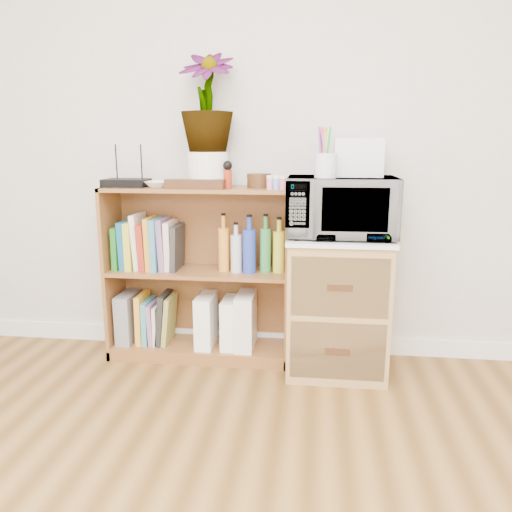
# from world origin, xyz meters

# --- Properties ---
(skirting_board) EXTENTS (4.00, 0.02, 0.10)m
(skirting_board) POSITION_xyz_m (0.00, 2.24, 0.05)
(skirting_board) COLOR white
(skirting_board) RESTS_ON ground
(bookshelf) EXTENTS (1.00, 0.30, 0.95)m
(bookshelf) POSITION_xyz_m (-0.35, 2.10, 0.47)
(bookshelf) COLOR brown
(bookshelf) RESTS_ON ground
(wicker_unit) EXTENTS (0.50, 0.45, 0.70)m
(wicker_unit) POSITION_xyz_m (0.40, 2.02, 0.35)
(wicker_unit) COLOR #9E7542
(wicker_unit) RESTS_ON ground
(microwave) EXTENTS (0.54, 0.37, 0.30)m
(microwave) POSITION_xyz_m (0.40, 2.02, 0.87)
(microwave) COLOR silver
(microwave) RESTS_ON wicker_unit
(pen_cup) EXTENTS (0.10, 0.10, 0.12)m
(pen_cup) POSITION_xyz_m (0.32, 1.92, 1.07)
(pen_cup) COLOR silver
(pen_cup) RESTS_ON microwave
(small_appliance) EXTENTS (0.23, 0.19, 0.18)m
(small_appliance) POSITION_xyz_m (0.48, 2.06, 1.11)
(small_appliance) COLOR silver
(small_appliance) RESTS_ON microwave
(router) EXTENTS (0.23, 0.16, 0.04)m
(router) POSITION_xyz_m (-0.73, 2.08, 0.97)
(router) COLOR black
(router) RESTS_ON bookshelf
(white_bowl) EXTENTS (0.13, 0.13, 0.03)m
(white_bowl) POSITION_xyz_m (-0.55, 2.07, 0.97)
(white_bowl) COLOR white
(white_bowl) RESTS_ON bookshelf
(plant_pot) EXTENTS (0.21, 0.21, 0.18)m
(plant_pot) POSITION_xyz_m (-0.29, 2.12, 1.04)
(plant_pot) COLOR white
(plant_pot) RESTS_ON bookshelf
(potted_plant) EXTENTS (0.28, 0.28, 0.50)m
(potted_plant) POSITION_xyz_m (-0.29, 2.12, 1.38)
(potted_plant) COLOR #2F7536
(potted_plant) RESTS_ON plant_pot
(trinket_box) EXTENTS (0.30, 0.08, 0.05)m
(trinket_box) POSITION_xyz_m (-0.34, 2.00, 0.97)
(trinket_box) COLOR #341B0E
(trinket_box) RESTS_ON bookshelf
(kokeshi_doll) EXTENTS (0.04, 0.04, 0.09)m
(kokeshi_doll) POSITION_xyz_m (-0.18, 2.06, 1.00)
(kokeshi_doll) COLOR #9A2D13
(kokeshi_doll) RESTS_ON bookshelf
(wooden_bowl) EXTENTS (0.13, 0.13, 0.07)m
(wooden_bowl) POSITION_xyz_m (-0.02, 2.11, 0.99)
(wooden_bowl) COLOR #37200F
(wooden_bowl) RESTS_ON bookshelf
(paint_jars) EXTENTS (0.10, 0.04, 0.05)m
(paint_jars) POSITION_xyz_m (0.08, 2.01, 0.98)
(paint_jars) COLOR pink
(paint_jars) RESTS_ON bookshelf
(file_box) EXTENTS (0.08, 0.22, 0.28)m
(file_box) POSITION_xyz_m (-0.77, 2.10, 0.21)
(file_box) COLOR gray
(file_box) RESTS_ON bookshelf
(magazine_holder_left) EXTENTS (0.09, 0.23, 0.29)m
(magazine_holder_left) POSITION_xyz_m (-0.31, 2.09, 0.21)
(magazine_holder_left) COLOR white
(magazine_holder_left) RESTS_ON bookshelf
(magazine_holder_mid) EXTENTS (0.09, 0.22, 0.27)m
(magazine_holder_mid) POSITION_xyz_m (-0.18, 2.09, 0.21)
(magazine_holder_mid) COLOR white
(magazine_holder_mid) RESTS_ON bookshelf
(magazine_holder_right) EXTENTS (0.10, 0.24, 0.30)m
(magazine_holder_right) POSITION_xyz_m (-0.09, 2.09, 0.22)
(magazine_holder_right) COLOR white
(magazine_holder_right) RESTS_ON bookshelf
(cookbooks) EXTENTS (0.36, 0.20, 0.30)m
(cookbooks) POSITION_xyz_m (-0.63, 2.10, 0.63)
(cookbooks) COLOR #1C6B20
(cookbooks) RESTS_ON bookshelf
(liquor_bottles) EXTENTS (0.44, 0.07, 0.30)m
(liquor_bottles) POSITION_xyz_m (-0.02, 2.10, 0.64)
(liquor_bottles) COLOR orange
(liquor_bottles) RESTS_ON bookshelf
(lower_books) EXTENTS (0.20, 0.19, 0.29)m
(lower_books) POSITION_xyz_m (-0.61, 2.10, 0.20)
(lower_books) COLOR gold
(lower_books) RESTS_ON bookshelf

